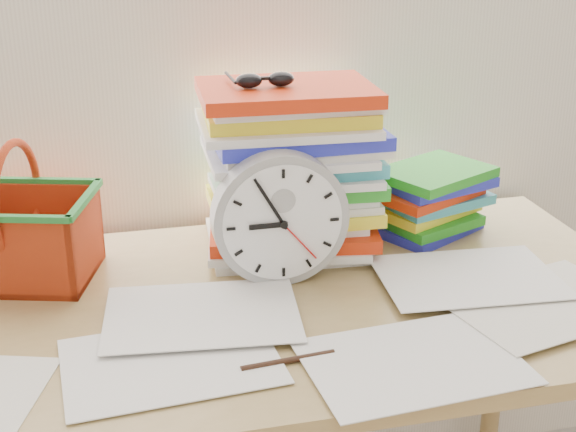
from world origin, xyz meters
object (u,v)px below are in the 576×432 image
object	(u,v)px
book_stack	(430,199)
paper_stack	(291,168)
desk	(252,338)
basket	(19,213)
clock	(280,218)

from	to	relation	value
book_stack	paper_stack	bearing A→B (deg)	-177.92
desk	book_stack	xyz separation A→B (m)	(0.41, 0.22, 0.14)
basket	book_stack	bearing A→B (deg)	18.55
clock	desk	bearing A→B (deg)	-135.39
desk	clock	xyz separation A→B (m)	(0.06, 0.06, 0.19)
clock	basket	size ratio (longest dim) A/B	0.96
desk	basket	bearing A→B (deg)	154.08
desk	basket	xyz separation A→B (m)	(-0.38, 0.18, 0.20)
desk	paper_stack	world-z (taller)	paper_stack
clock	book_stack	distance (m)	0.38
book_stack	basket	xyz separation A→B (m)	(-0.79, -0.03, 0.06)
desk	basket	distance (m)	0.46
clock	book_stack	size ratio (longest dim) A/B	1.01
paper_stack	clock	xyz separation A→B (m)	(-0.05, -0.14, -0.04)
desk	clock	size ratio (longest dim) A/B	5.89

